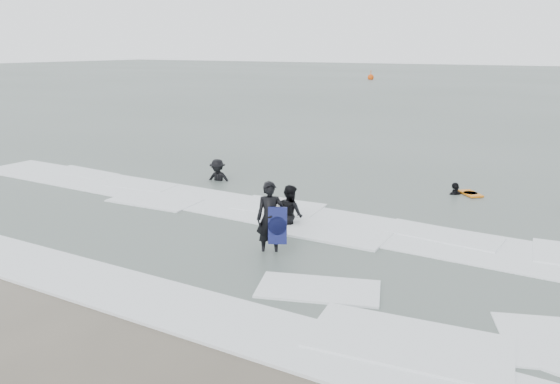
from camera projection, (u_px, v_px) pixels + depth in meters
The scene contains 9 objects.
ground at pixel (166, 289), 12.20m from camera, with size 320.00×320.00×0.00m, color brown.
sea at pixel (544, 84), 78.68m from camera, with size 320.00×320.00×0.00m, color #47544C.
surfer_centre at pixel (270, 254), 14.28m from camera, with size 0.72×0.47×1.96m, color black.
surfer_wading at pixel (290, 226), 16.51m from camera, with size 0.89×0.69×1.83m, color black.
surfer_breaker at pixel (218, 182), 21.79m from camera, with size 1.16×0.66×1.79m, color black.
surfer_right_near at pixel (455, 195), 19.86m from camera, with size 0.96×0.40×1.64m, color black.
surf_foam at pixel (256, 239), 15.27m from camera, with size 30.03×9.06×0.09m.
bodyboards at pixel (354, 207), 16.71m from camera, with size 5.14×9.31×1.25m.
buoy at pixel (371, 77), 88.31m from camera, with size 1.00×1.00×1.65m.
Camera 1 is at (7.91, -8.36, 5.25)m, focal length 35.00 mm.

